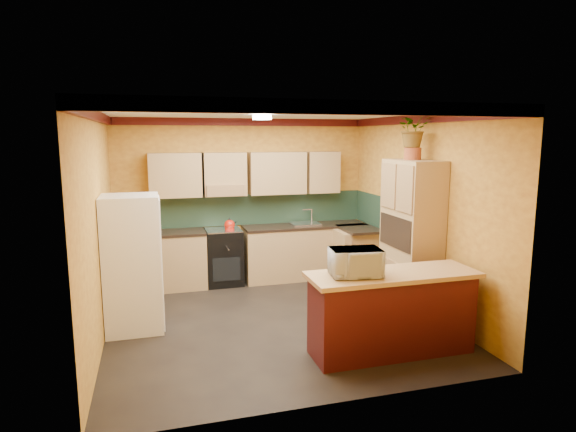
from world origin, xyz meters
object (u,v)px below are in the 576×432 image
object	(u,v)px
base_cabinets_back	(261,255)
breakfast_bar	(392,315)
pantry	(411,238)
microwave	(355,262)
fridge	(133,263)
stove	(224,257)

from	to	relation	value
base_cabinets_back	breakfast_bar	world-z (taller)	same
pantry	microwave	bearing A→B (deg)	-140.48
breakfast_bar	fridge	bearing A→B (deg)	151.65
base_cabinets_back	microwave	bearing A→B (deg)	-83.60
base_cabinets_back	stove	world-z (taller)	stove
base_cabinets_back	pantry	bearing A→B (deg)	-51.54
fridge	pantry	bearing A→B (deg)	-7.13
fridge	pantry	xyz separation A→B (m)	(3.60, -0.45, 0.20)
fridge	microwave	size ratio (longest dim) A/B	3.19
base_cabinets_back	microwave	world-z (taller)	microwave
pantry	base_cabinets_back	bearing A→B (deg)	128.46
pantry	breakfast_bar	xyz separation A→B (m)	(-0.82, -1.05, -0.61)
fridge	breakfast_bar	distance (m)	3.18
fridge	microwave	xyz separation A→B (m)	(2.33, -1.50, 0.23)
microwave	fridge	bearing A→B (deg)	154.45
base_cabinets_back	pantry	size ratio (longest dim) A/B	1.74
breakfast_bar	base_cabinets_back	bearing A→B (deg)	104.48
base_cabinets_back	stove	size ratio (longest dim) A/B	4.01
breakfast_bar	stove	bearing A→B (deg)	114.74
base_cabinets_back	breakfast_bar	bearing A→B (deg)	-75.52
base_cabinets_back	pantry	distance (m)	2.67
base_cabinets_back	microwave	xyz separation A→B (m)	(0.35, -3.09, 0.64)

